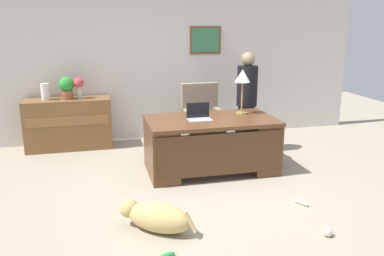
{
  "coord_description": "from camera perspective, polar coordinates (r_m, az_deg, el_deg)",
  "views": [
    {
      "loc": [
        -1.31,
        -4.53,
        2.08
      ],
      "look_at": [
        -0.13,
        0.3,
        0.75
      ],
      "focal_mm": 37.97,
      "sensor_mm": 36.0,
      "label": 1
    }
  ],
  "objects": [
    {
      "name": "dog_toy_plush",
      "position": [
        3.84,
        -3.51,
        -17.39
      ],
      "size": [
        0.16,
        0.09,
        0.05
      ],
      "primitive_type": "ellipsoid",
      "rotation": [
        0.0,
        0.0,
        3.4
      ],
      "color": "green",
      "rests_on": "ground_plane"
    },
    {
      "name": "vase_empty",
      "position": [
        6.91,
        -19.91,
        4.81
      ],
      "size": [
        0.14,
        0.14,
        0.27
      ],
      "primitive_type": "cylinder",
      "color": "silver",
      "rests_on": "credenza"
    },
    {
      "name": "potted_plant",
      "position": [
        6.87,
        -17.19,
        5.54
      ],
      "size": [
        0.24,
        0.24,
        0.36
      ],
      "color": "brown",
      "rests_on": "credenza"
    },
    {
      "name": "vase_with_flowers",
      "position": [
        6.86,
        -15.62,
        5.8
      ],
      "size": [
        0.17,
        0.17,
        0.34
      ],
      "color": "#B8BBA1",
      "rests_on": "credenza"
    },
    {
      "name": "person_standing",
      "position": [
        6.46,
        7.68,
        3.62
      ],
      "size": [
        0.32,
        0.32,
        1.6
      ],
      "color": "#262323",
      "rests_on": "ground_plane"
    },
    {
      "name": "desk",
      "position": [
        5.68,
        2.72,
        -2.12
      ],
      "size": [
        1.77,
        0.99,
        0.76
      ],
      "color": "brown",
      "rests_on": "ground_plane"
    },
    {
      "name": "desk_lamp",
      "position": [
        5.85,
        7.11,
        6.88
      ],
      "size": [
        0.22,
        0.22,
        0.64
      ],
      "color": "#9E8447",
      "rests_on": "desk"
    },
    {
      "name": "dog_toy_ball",
      "position": [
        4.36,
        18.5,
        -13.66
      ],
      "size": [
        0.1,
        0.1,
        0.1
      ],
      "primitive_type": "sphere",
      "color": "beige",
      "rests_on": "ground_plane"
    },
    {
      "name": "credenza",
      "position": [
        6.99,
        -16.93,
        0.56
      ],
      "size": [
        1.38,
        0.5,
        0.83
      ],
      "color": "brown",
      "rests_on": "ground_plane"
    },
    {
      "name": "dog_toy_bone",
      "position": [
        4.96,
        15.08,
        -10.06
      ],
      "size": [
        0.13,
        0.2,
        0.05
      ],
      "primitive_type": "ellipsoid",
      "rotation": [
        0.0,
        0.0,
        2.03
      ],
      "color": "beige",
      "rests_on": "ground_plane"
    },
    {
      "name": "armchair",
      "position": [
        6.62,
        1.4,
        1.02
      ],
      "size": [
        0.6,
        0.59,
        1.08
      ],
      "color": "gray",
      "rests_on": "ground_plane"
    },
    {
      "name": "ground_plane",
      "position": [
        5.15,
        2.23,
        -8.84
      ],
      "size": [
        12.0,
        12.0,
        0.0
      ],
      "primitive_type": "plane",
      "color": "#9E937F"
    },
    {
      "name": "dog_lying",
      "position": [
        4.21,
        -5.15,
        -12.29
      ],
      "size": [
        0.75,
        0.65,
        0.3
      ],
      "color": "tan",
      "rests_on": "ground_plane"
    },
    {
      "name": "back_wall",
      "position": [
        7.28,
        -3.3,
        9.22
      ],
      "size": [
        7.0,
        0.16,
        2.7
      ],
      "color": "silver",
      "rests_on": "ground_plane"
    },
    {
      "name": "laptop",
      "position": [
        5.54,
        0.98,
        1.76
      ],
      "size": [
        0.32,
        0.22,
        0.22
      ],
      "color": "#B2B5BA",
      "rests_on": "desk"
    }
  ]
}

